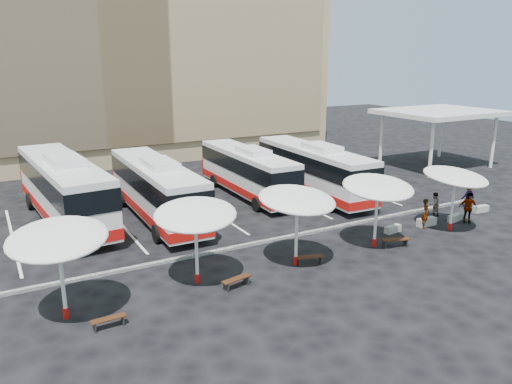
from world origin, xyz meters
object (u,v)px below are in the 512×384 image
sunshade_1 (195,215)px  passenger_3 (468,196)px  bus_1 (156,188)px  passenger_0 (426,213)px  conc_bench_0 (393,229)px  bus_3 (313,168)px  sunshade_4 (455,177)px  sunshade_2 (297,200)px  sunshade_3 (378,187)px  conc_bench_3 (481,209)px  passenger_1 (434,204)px  bus_0 (63,187)px  wood_bench_2 (310,258)px  conc_bench_1 (426,222)px  wood_bench_3 (395,241)px  wood_bench_0 (108,320)px  conc_bench_2 (455,218)px  wood_bench_1 (236,280)px  sunshade_0 (58,239)px  bus_2 (247,170)px  passenger_2 (468,208)px

sunshade_1 → passenger_3: bearing=5.3°
bus_1 → passenger_0: (13.48, -9.51, -1.12)m
bus_1 → conc_bench_0: bus_1 is taller
bus_3 → sunshade_4: 10.77m
sunshade_1 → sunshade_2: sunshade_2 is taller
sunshade_3 → conc_bench_3: size_ratio=3.80×
passenger_0 → passenger_1: bearing=-15.2°
bus_0 → conc_bench_3: bus_0 is taller
wood_bench_2 → bus_1: bearing=112.0°
bus_3 → conc_bench_1: (2.01, -9.13, -1.77)m
bus_1 → sunshade_2: size_ratio=2.76×
wood_bench_3 → passenger_0: (3.81, 1.47, 0.53)m
bus_0 → sunshade_3: size_ratio=3.20×
wood_bench_0 → conc_bench_2: (21.94, 2.33, -0.10)m
wood_bench_3 → conc_bench_0: bearing=49.2°
wood_bench_1 → sunshade_1: bearing=135.8°
wood_bench_1 → wood_bench_2: size_ratio=1.04×
sunshade_0 → conc_bench_1: (20.97, 1.01, -3.09)m
conc_bench_1 → passenger_0: passenger_0 is taller
sunshade_1 → sunshade_2: 5.07m
conc_bench_3 → passenger_3: 1.27m
conc_bench_3 → passenger_1: bearing=166.3°
bus_3 → wood_bench_3: (-2.18, -10.81, -1.65)m
conc_bench_2 → conc_bench_1: bearing=174.3°
bus_1 → wood_bench_3: bearing=-47.8°
bus_0 → conc_bench_0: size_ratio=12.45×
conc_bench_2 → passenger_0: passenger_0 is taller
bus_3 → wood_bench_1: size_ratio=8.41×
sunshade_4 → wood_bench_2: (-10.16, -0.10, -2.92)m
conc_bench_0 → passenger_0: passenger_0 is taller
passenger_1 → passenger_3: bearing=-170.7°
bus_2 → sunshade_2: bearing=-105.8°
conc_bench_3 → passenger_0: bearing=-175.5°
sunshade_3 → bus_0: bearing=137.8°
passenger_1 → sunshade_3: bearing=22.6°
sunshade_0 → conc_bench_2: 23.46m
sunshade_0 → sunshade_4: 21.58m
bus_2 → wood_bench_2: size_ratio=8.19×
sunshade_4 → passenger_2: sunshade_4 is taller
wood_bench_1 → wood_bench_3: bearing=1.0°
bus_1 → passenger_3: 20.77m
sunshade_2 → passenger_0: bearing=4.7°
wood_bench_1 → conc_bench_0: bearing=9.9°
sunshade_2 → passenger_2: bearing=1.1°
passenger_0 → passenger_1: passenger_0 is taller
sunshade_4 → wood_bench_1: bearing=-177.6°
bus_2 → passenger_3: (11.60, -10.01, -1.03)m
sunshade_2 → conc_bench_0: (7.51, 1.12, -3.12)m
wood_bench_2 → conc_bench_1: size_ratio=1.11×
passenger_0 → bus_1: bearing=98.8°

